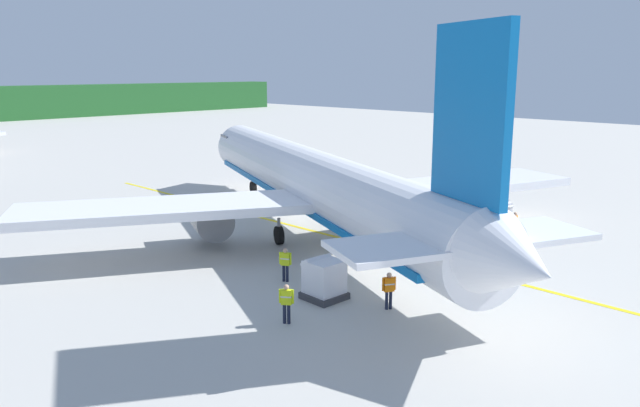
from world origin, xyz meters
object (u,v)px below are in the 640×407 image
(airliner_foreground, at_px, (314,183))
(crew_loader_right, at_px, (285,262))
(cargo_container_near, at_px, (324,279))
(crew_supervisor, at_px, (389,288))
(crew_loader_left, at_px, (515,224))
(cargo_container_mid, at_px, (495,216))
(crew_marshaller, at_px, (286,301))

(airliner_foreground, distance_m, crew_loader_right, 8.90)
(cargo_container_near, height_order, crew_supervisor, cargo_container_near)
(cargo_container_near, height_order, crew_loader_left, cargo_container_near)
(cargo_container_mid, height_order, crew_supervisor, cargo_container_mid)
(crew_loader_left, height_order, crew_supervisor, crew_loader_left)
(cargo_container_mid, bearing_deg, airliner_foreground, 141.82)
(cargo_container_near, xyz_separation_m, cargo_container_mid, (16.51, 0.72, 0.03))
(cargo_container_mid, distance_m, crew_loader_right, 16.34)
(cargo_container_near, height_order, cargo_container_mid, cargo_container_mid)
(airliner_foreground, height_order, crew_marshaller, airliner_foreground)
(crew_marshaller, distance_m, crew_loader_left, 18.38)
(crew_marshaller, relative_size, crew_loader_left, 0.97)
(airliner_foreground, relative_size, cargo_container_near, 20.42)
(cargo_container_mid, bearing_deg, crew_loader_right, 172.11)
(airliner_foreground, xyz_separation_m, crew_supervisor, (-6.21, -10.87, -2.41))
(airliner_foreground, distance_m, crew_marshaller, 13.85)
(crew_loader_left, xyz_separation_m, crew_supervisor, (-14.21, -1.57, -0.05))
(airliner_foreground, distance_m, crew_loader_left, 12.49)
(crew_loader_left, distance_m, crew_supervisor, 14.30)
(cargo_container_near, relative_size, crew_supervisor, 1.16)
(cargo_container_near, bearing_deg, crew_marshaller, -163.91)
(airliner_foreground, relative_size, crew_supervisor, 23.70)
(cargo_container_near, relative_size, crew_marshaller, 1.15)
(crew_loader_left, relative_size, crew_supervisor, 1.05)
(airliner_foreground, height_order, cargo_container_near, airliner_foreground)
(crew_supervisor, bearing_deg, cargo_container_mid, 13.15)
(crew_marshaller, bearing_deg, crew_loader_left, -1.33)
(airliner_foreground, xyz_separation_m, cargo_container_near, (-7.28, -7.98, -2.48))
(airliner_foreground, height_order, cargo_container_mid, airliner_foreground)
(crew_marshaller, bearing_deg, airliner_foreground, 40.55)
(airliner_foreground, relative_size, cargo_container_mid, 17.74)
(crew_marshaller, xyz_separation_m, crew_loader_right, (3.42, 3.85, 0.01))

